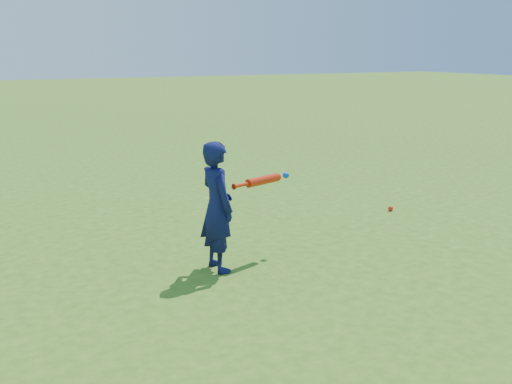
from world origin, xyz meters
TOP-DOWN VIEW (x-y plane):
  - ground at (0.00, 0.00)m, footprint 80.00×80.00m
  - child at (-0.26, 0.15)m, footprint 0.31×0.45m
  - ground_ball_red at (2.52, 0.96)m, footprint 0.07×0.07m
  - bat_swing at (0.31, 0.27)m, footprint 0.72×0.27m

SIDE VIEW (x-z plane):
  - ground at x=0.00m, z-range 0.00..0.00m
  - ground_ball_red at x=2.52m, z-range 0.00..0.07m
  - child at x=-0.26m, z-range 0.00..1.21m
  - bat_swing at x=0.31m, z-range 0.73..0.82m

